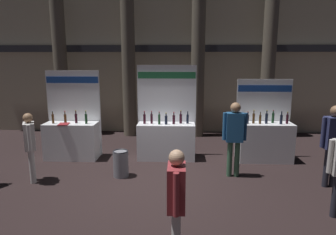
{
  "coord_description": "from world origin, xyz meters",
  "views": [
    {
      "loc": [
        0.58,
        -6.12,
        2.75
      ],
      "look_at": [
        0.32,
        0.56,
        1.42
      ],
      "focal_mm": 31.8,
      "sensor_mm": 36.0,
      "label": 1
    }
  ],
  "objects_px": {
    "visitor_3": "(234,133)",
    "exhibitor_booth_2": "(265,139)",
    "exhibitor_booth_1": "(166,136)",
    "exhibitor_booth_0": "(72,137)",
    "trash_bin": "(121,164)",
    "visitor_0": "(333,138)",
    "visitor_2": "(30,142)",
    "visitor_6": "(176,196)"
  },
  "relations": [
    {
      "from": "exhibitor_booth_2",
      "to": "visitor_6",
      "type": "xyz_separation_m",
      "value": [
        -2.36,
        -4.23,
        0.34
      ]
    },
    {
      "from": "exhibitor_booth_1",
      "to": "visitor_0",
      "type": "bearing_deg",
      "value": -26.13
    },
    {
      "from": "trash_bin",
      "to": "exhibitor_booth_1",
      "type": "bearing_deg",
      "value": 53.68
    },
    {
      "from": "visitor_3",
      "to": "exhibitor_booth_0",
      "type": "bearing_deg",
      "value": 167.43
    },
    {
      "from": "exhibitor_booth_0",
      "to": "exhibitor_booth_2",
      "type": "xyz_separation_m",
      "value": [
        5.32,
        0.01,
        -0.01
      ]
    },
    {
      "from": "exhibitor_booth_1",
      "to": "visitor_3",
      "type": "height_order",
      "value": "exhibitor_booth_1"
    },
    {
      "from": "trash_bin",
      "to": "visitor_2",
      "type": "distance_m",
      "value": 2.07
    },
    {
      "from": "exhibitor_booth_2",
      "to": "visitor_3",
      "type": "relative_size",
      "value": 1.24
    },
    {
      "from": "exhibitor_booth_0",
      "to": "exhibitor_booth_2",
      "type": "relative_size",
      "value": 1.1
    },
    {
      "from": "exhibitor_booth_1",
      "to": "exhibitor_booth_2",
      "type": "distance_m",
      "value": 2.69
    },
    {
      "from": "exhibitor_booth_1",
      "to": "trash_bin",
      "type": "distance_m",
      "value": 1.75
    },
    {
      "from": "visitor_0",
      "to": "exhibitor_booth_2",
      "type": "bearing_deg",
      "value": -67.06
    },
    {
      "from": "exhibitor_booth_0",
      "to": "visitor_3",
      "type": "relative_size",
      "value": 1.37
    },
    {
      "from": "exhibitor_booth_2",
      "to": "visitor_6",
      "type": "bearing_deg",
      "value": -119.18
    },
    {
      "from": "visitor_3",
      "to": "visitor_6",
      "type": "distance_m",
      "value": 3.32
    },
    {
      "from": "exhibitor_booth_2",
      "to": "trash_bin",
      "type": "relative_size",
      "value": 3.47
    },
    {
      "from": "visitor_3",
      "to": "visitor_2",
      "type": "bearing_deg",
      "value": -170.93
    },
    {
      "from": "trash_bin",
      "to": "visitor_0",
      "type": "bearing_deg",
      "value": -4.88
    },
    {
      "from": "trash_bin",
      "to": "visitor_0",
      "type": "xyz_separation_m",
      "value": [
        4.65,
        -0.4,
        0.77
      ]
    },
    {
      "from": "exhibitor_booth_1",
      "to": "visitor_6",
      "type": "distance_m",
      "value": 4.34
    },
    {
      "from": "visitor_3",
      "to": "visitor_6",
      "type": "relative_size",
      "value": 1.12
    },
    {
      "from": "trash_bin",
      "to": "exhibitor_booth_2",
      "type": "bearing_deg",
      "value": 19.32
    },
    {
      "from": "exhibitor_booth_0",
      "to": "exhibitor_booth_2",
      "type": "distance_m",
      "value": 5.32
    },
    {
      "from": "exhibitor_booth_0",
      "to": "exhibitor_booth_1",
      "type": "bearing_deg",
      "value": 2.01
    },
    {
      "from": "exhibitor_booth_2",
      "to": "exhibitor_booth_0",
      "type": "bearing_deg",
      "value": -179.92
    },
    {
      "from": "visitor_0",
      "to": "visitor_2",
      "type": "relative_size",
      "value": 1.13
    },
    {
      "from": "visitor_0",
      "to": "exhibitor_booth_0",
      "type": "bearing_deg",
      "value": -21.17
    },
    {
      "from": "exhibitor_booth_2",
      "to": "visitor_0",
      "type": "height_order",
      "value": "exhibitor_booth_2"
    },
    {
      "from": "visitor_0",
      "to": "visitor_6",
      "type": "bearing_deg",
      "value": 31.45
    },
    {
      "from": "trash_bin",
      "to": "visitor_0",
      "type": "relative_size",
      "value": 0.35
    },
    {
      "from": "exhibitor_booth_2",
      "to": "exhibitor_booth_1",
      "type": "bearing_deg",
      "value": 178.2
    },
    {
      "from": "exhibitor_booth_0",
      "to": "visitor_0",
      "type": "height_order",
      "value": "exhibitor_booth_0"
    },
    {
      "from": "exhibitor_booth_1",
      "to": "visitor_3",
      "type": "relative_size",
      "value": 1.45
    },
    {
      "from": "exhibitor_booth_1",
      "to": "visitor_3",
      "type": "distance_m",
      "value": 2.12
    },
    {
      "from": "trash_bin",
      "to": "visitor_2",
      "type": "bearing_deg",
      "value": -168.74
    },
    {
      "from": "visitor_6",
      "to": "exhibitor_booth_0",
      "type": "bearing_deg",
      "value": 35.49
    },
    {
      "from": "visitor_3",
      "to": "exhibitor_booth_2",
      "type": "bearing_deg",
      "value": 51.36
    },
    {
      "from": "exhibitor_booth_1",
      "to": "visitor_2",
      "type": "xyz_separation_m",
      "value": [
        -2.95,
        -1.77,
        0.3
      ]
    },
    {
      "from": "exhibitor_booth_2",
      "to": "visitor_2",
      "type": "bearing_deg",
      "value": -163.37
    },
    {
      "from": "trash_bin",
      "to": "visitor_3",
      "type": "xyz_separation_m",
      "value": [
        2.66,
        0.11,
        0.75
      ]
    },
    {
      "from": "visitor_0",
      "to": "visitor_3",
      "type": "distance_m",
      "value": 2.06
    },
    {
      "from": "visitor_6",
      "to": "visitor_3",
      "type": "bearing_deg",
      "value": -22.78
    }
  ]
}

